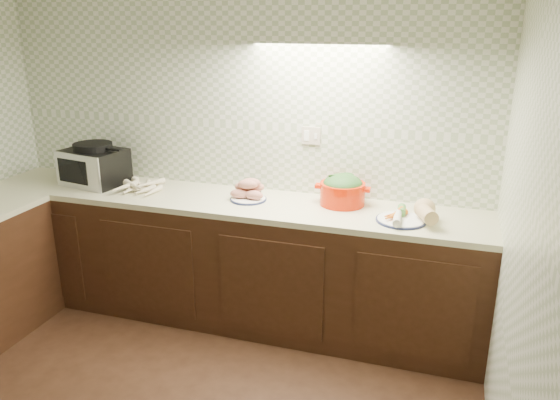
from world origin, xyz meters
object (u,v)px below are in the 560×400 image
(veg_plate, at_px, (413,213))
(dutch_oven, at_px, (343,190))
(sweet_potato_plate, at_px, (249,191))
(onion_bowl, at_px, (251,189))
(toaster_oven, at_px, (94,165))
(parsnip_pile, at_px, (145,186))

(veg_plate, bearing_deg, dutch_oven, 160.04)
(sweet_potato_plate, xyz_separation_m, onion_bowl, (-0.02, 0.11, -0.02))
(toaster_oven, bearing_deg, dutch_oven, 12.97)
(sweet_potato_plate, bearing_deg, toaster_oven, 179.78)
(sweet_potato_plate, distance_m, onion_bowl, 0.12)
(onion_bowl, relative_size, veg_plate, 0.36)
(parsnip_pile, height_order, dutch_oven, dutch_oven)
(parsnip_pile, distance_m, dutch_oven, 1.43)
(parsnip_pile, bearing_deg, dutch_oven, 5.19)
(dutch_oven, distance_m, veg_plate, 0.51)
(parsnip_pile, bearing_deg, toaster_oven, 175.46)
(onion_bowl, xyz_separation_m, veg_plate, (1.13, -0.19, 0.01))
(sweet_potato_plate, bearing_deg, dutch_oven, 8.94)
(veg_plate, bearing_deg, parsnip_pile, 178.68)
(toaster_oven, distance_m, veg_plate, 2.34)
(parsnip_pile, bearing_deg, sweet_potato_plate, 2.17)
(sweet_potato_plate, distance_m, dutch_oven, 0.64)
(veg_plate, bearing_deg, sweet_potato_plate, 176.18)
(parsnip_pile, relative_size, sweet_potato_plate, 1.65)
(sweet_potato_plate, xyz_separation_m, dutch_oven, (0.63, 0.10, 0.04))
(toaster_oven, xyz_separation_m, parsnip_pile, (0.44, -0.03, -0.11))
(toaster_oven, xyz_separation_m, sweet_potato_plate, (1.23, -0.00, -0.09))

